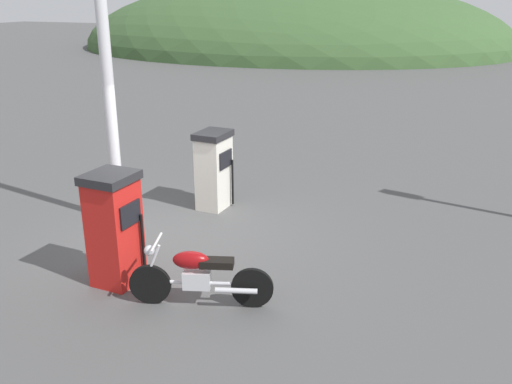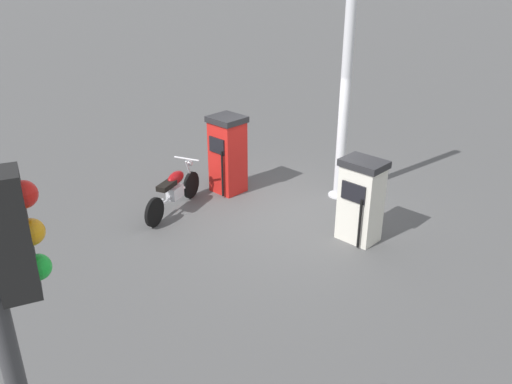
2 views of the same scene
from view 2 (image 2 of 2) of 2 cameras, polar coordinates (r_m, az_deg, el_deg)
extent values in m
plane|color=#4C4C4C|center=(10.31, 3.11, -2.36)|extent=(120.00, 120.00, 0.00)
cube|color=red|center=(11.02, -3.08, 3.78)|extent=(0.59, 0.64, 1.52)
cube|color=black|center=(10.71, -4.27, 5.05)|extent=(0.05, 0.43, 0.32)
cube|color=#262628|center=(10.75, -3.18, 7.88)|extent=(0.65, 0.70, 0.12)
cylinder|color=black|center=(10.77, -3.66, 1.95)|extent=(0.05, 0.05, 0.99)
cube|color=silver|center=(9.29, 11.26, -1.27)|extent=(0.52, 0.68, 1.38)
cube|color=black|center=(8.96, 10.50, -0.05)|extent=(0.05, 0.46, 0.32)
cube|color=#262628|center=(8.99, 11.64, 3.04)|extent=(0.57, 0.75, 0.12)
cylinder|color=black|center=(9.06, 11.17, -3.41)|extent=(0.05, 0.05, 0.90)
cylinder|color=black|center=(10.95, -7.04, 0.77)|extent=(0.55, 0.23, 0.56)
cylinder|color=black|center=(9.91, -10.94, -2.16)|extent=(0.55, 0.23, 0.56)
cube|color=silver|center=(10.42, -8.79, -0.02)|extent=(0.40, 0.30, 0.24)
cylinder|color=silver|center=(10.40, -8.91, -0.38)|extent=(0.99, 0.36, 0.05)
ellipsoid|color=maroon|center=(10.36, -8.68, 1.54)|extent=(0.52, 0.36, 0.24)
cube|color=black|center=(10.11, -9.67, 0.68)|extent=(0.48, 0.32, 0.10)
cylinder|color=silver|center=(10.80, -7.23, 2.14)|extent=(0.26, 0.12, 0.57)
cylinder|color=silver|center=(10.62, -7.53, 3.59)|extent=(0.21, 0.54, 0.04)
sphere|color=silver|center=(10.74, -7.23, 3.17)|extent=(0.18, 0.18, 0.14)
cylinder|color=silver|center=(10.11, -10.90, -1.47)|extent=(0.55, 0.23, 0.07)
cube|color=black|center=(3.04, -25.08, -4.32)|extent=(0.28, 0.30, 0.72)
sphere|color=red|center=(2.95, -23.92, -0.24)|extent=(0.20, 0.20, 0.15)
sphere|color=orange|center=(3.04, -23.22, -4.00)|extent=(0.20, 0.20, 0.15)
sphere|color=green|center=(3.14, -22.56, -7.54)|extent=(0.20, 0.20, 0.15)
cylinder|color=silver|center=(10.44, 9.66, 11.04)|extent=(0.20, 0.20, 4.56)
cylinder|color=silver|center=(11.17, 8.85, -0.30)|extent=(0.40, 0.40, 0.04)
camera|label=1|loc=(13.36, -38.05, 16.50)|focal=38.54mm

